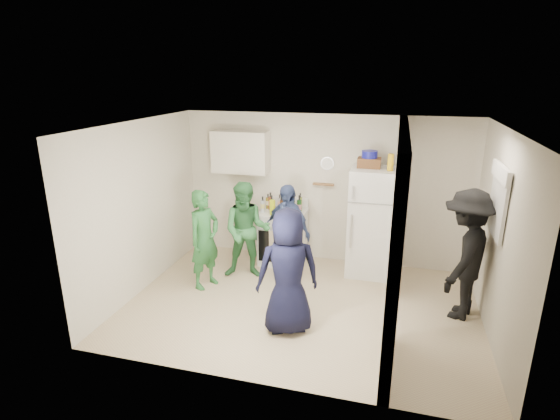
{
  "coord_description": "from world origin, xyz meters",
  "views": [
    {
      "loc": [
        1.14,
        -5.34,
        3.13
      ],
      "look_at": [
        -0.41,
        0.4,
        1.25
      ],
      "focal_mm": 28.0,
      "sensor_mm": 36.0,
      "label": 1
    }
  ],
  "objects_px": {
    "person_green_center": "(247,231)",
    "stove": "(283,237)",
    "fridge": "(372,222)",
    "person_nook": "(465,255)",
    "person_denim": "(287,231)",
    "yellow_cup_stack_top": "(391,162)",
    "wicker_basket": "(369,163)",
    "person_navy": "(288,272)",
    "blue_bowl": "(370,154)",
    "person_green_left": "(205,239)"
  },
  "relations": [
    {
      "from": "person_green_left",
      "to": "person_navy",
      "type": "height_order",
      "value": "person_navy"
    },
    {
      "from": "stove",
      "to": "blue_bowl",
      "type": "bearing_deg",
      "value": 0.84
    },
    {
      "from": "wicker_basket",
      "to": "yellow_cup_stack_top",
      "type": "height_order",
      "value": "yellow_cup_stack_top"
    },
    {
      "from": "yellow_cup_stack_top",
      "to": "person_denim",
      "type": "xyz_separation_m",
      "value": [
        -1.49,
        -0.36,
        -1.1
      ]
    },
    {
      "from": "stove",
      "to": "person_green_left",
      "type": "height_order",
      "value": "person_green_left"
    },
    {
      "from": "fridge",
      "to": "person_navy",
      "type": "bearing_deg",
      "value": -113.96
    },
    {
      "from": "person_green_center",
      "to": "person_denim",
      "type": "relative_size",
      "value": 1.02
    },
    {
      "from": "stove",
      "to": "yellow_cup_stack_top",
      "type": "relative_size",
      "value": 3.64
    },
    {
      "from": "wicker_basket",
      "to": "blue_bowl",
      "type": "height_order",
      "value": "blue_bowl"
    },
    {
      "from": "person_green_center",
      "to": "stove",
      "type": "bearing_deg",
      "value": 46.93
    },
    {
      "from": "stove",
      "to": "person_green_center",
      "type": "bearing_deg",
      "value": -120.63
    },
    {
      "from": "stove",
      "to": "person_green_center",
      "type": "height_order",
      "value": "person_green_center"
    },
    {
      "from": "fridge",
      "to": "yellow_cup_stack_top",
      "type": "height_order",
      "value": "yellow_cup_stack_top"
    },
    {
      "from": "blue_bowl",
      "to": "person_nook",
      "type": "height_order",
      "value": "blue_bowl"
    },
    {
      "from": "yellow_cup_stack_top",
      "to": "person_green_left",
      "type": "height_order",
      "value": "yellow_cup_stack_top"
    },
    {
      "from": "fridge",
      "to": "person_green_center",
      "type": "xyz_separation_m",
      "value": [
        -1.86,
        -0.65,
        -0.09
      ]
    },
    {
      "from": "wicker_basket",
      "to": "person_nook",
      "type": "distance_m",
      "value": 1.97
    },
    {
      "from": "blue_bowl",
      "to": "person_green_left",
      "type": "xyz_separation_m",
      "value": [
        -2.26,
        -1.17,
        -1.18
      ]
    },
    {
      "from": "fridge",
      "to": "person_nook",
      "type": "distance_m",
      "value": 1.62
    },
    {
      "from": "person_denim",
      "to": "person_nook",
      "type": "height_order",
      "value": "person_nook"
    },
    {
      "from": "wicker_basket",
      "to": "person_green_left",
      "type": "height_order",
      "value": "wicker_basket"
    },
    {
      "from": "wicker_basket",
      "to": "person_navy",
      "type": "height_order",
      "value": "wicker_basket"
    },
    {
      "from": "yellow_cup_stack_top",
      "to": "person_navy",
      "type": "height_order",
      "value": "yellow_cup_stack_top"
    },
    {
      "from": "fridge",
      "to": "person_nook",
      "type": "relative_size",
      "value": 0.99
    },
    {
      "from": "wicker_basket",
      "to": "person_nook",
      "type": "xyz_separation_m",
      "value": [
        1.36,
        -1.07,
        -0.93
      ]
    },
    {
      "from": "stove",
      "to": "yellow_cup_stack_top",
      "type": "distance_m",
      "value": 2.19
    },
    {
      "from": "wicker_basket",
      "to": "person_nook",
      "type": "bearing_deg",
      "value": -38.31
    },
    {
      "from": "person_green_center",
      "to": "person_navy",
      "type": "xyz_separation_m",
      "value": [
        0.99,
        -1.31,
        0.03
      ]
    },
    {
      "from": "person_navy",
      "to": "person_green_left",
      "type": "bearing_deg",
      "value": -52.7
    },
    {
      "from": "person_denim",
      "to": "person_nook",
      "type": "xyz_separation_m",
      "value": [
        2.53,
        -0.57,
        0.12
      ]
    },
    {
      "from": "stove",
      "to": "person_denim",
      "type": "height_order",
      "value": "person_denim"
    },
    {
      "from": "blue_bowl",
      "to": "person_green_center",
      "type": "height_order",
      "value": "blue_bowl"
    },
    {
      "from": "wicker_basket",
      "to": "blue_bowl",
      "type": "distance_m",
      "value": 0.13
    },
    {
      "from": "wicker_basket",
      "to": "yellow_cup_stack_top",
      "type": "relative_size",
      "value": 1.4
    },
    {
      "from": "person_green_left",
      "to": "person_nook",
      "type": "xyz_separation_m",
      "value": [
        3.62,
        0.1,
        0.12
      ]
    },
    {
      "from": "fridge",
      "to": "blue_bowl",
      "type": "bearing_deg",
      "value": 153.43
    },
    {
      "from": "wicker_basket",
      "to": "fridge",
      "type": "bearing_deg",
      "value": -26.57
    },
    {
      "from": "blue_bowl",
      "to": "person_green_center",
      "type": "bearing_deg",
      "value": -158.3
    },
    {
      "from": "stove",
      "to": "wicker_basket",
      "type": "relative_size",
      "value": 2.6
    },
    {
      "from": "blue_bowl",
      "to": "person_navy",
      "type": "distance_m",
      "value": 2.44
    },
    {
      "from": "person_nook",
      "to": "person_denim",
      "type": "bearing_deg",
      "value": -80.73
    },
    {
      "from": "fridge",
      "to": "blue_bowl",
      "type": "height_order",
      "value": "blue_bowl"
    },
    {
      "from": "fridge",
      "to": "person_green_center",
      "type": "relative_size",
      "value": 1.12
    },
    {
      "from": "fridge",
      "to": "person_nook",
      "type": "height_order",
      "value": "person_nook"
    },
    {
      "from": "fridge",
      "to": "yellow_cup_stack_top",
      "type": "bearing_deg",
      "value": -24.44
    },
    {
      "from": "blue_bowl",
      "to": "person_nook",
      "type": "relative_size",
      "value": 0.14
    },
    {
      "from": "stove",
      "to": "person_navy",
      "type": "xyz_separation_m",
      "value": [
        0.59,
        -2.0,
        0.35
      ]
    },
    {
      "from": "blue_bowl",
      "to": "person_green_center",
      "type": "xyz_separation_m",
      "value": [
        -1.76,
        -0.7,
        -1.16
      ]
    },
    {
      "from": "person_green_center",
      "to": "blue_bowl",
      "type": "bearing_deg",
      "value": 9.25
    },
    {
      "from": "stove",
      "to": "blue_bowl",
      "type": "height_order",
      "value": "blue_bowl"
    }
  ]
}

